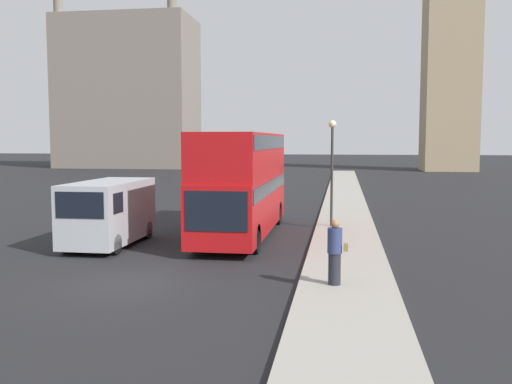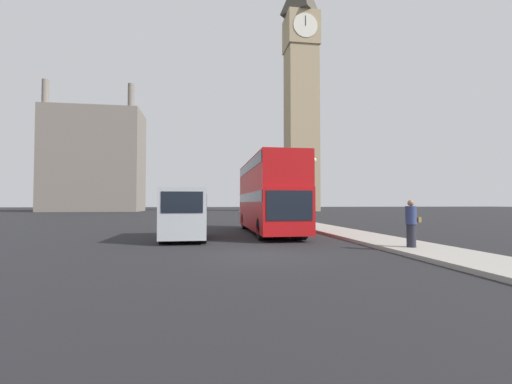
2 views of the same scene
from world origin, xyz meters
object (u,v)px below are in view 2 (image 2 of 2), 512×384
clock_tower (301,84)px  white_van (185,213)px  red_double_decker_bus (269,193)px  street_lamp (314,180)px  parked_sedan (197,212)px  pedestrian (411,224)px

clock_tower → white_van: bearing=-111.3°
red_double_decker_bus → street_lamp: street_lamp is taller
white_van → parked_sedan: size_ratio=1.05×
white_van → street_lamp: street_lamp is taller
pedestrian → street_lamp: size_ratio=0.37×
clock_tower → parked_sedan: 48.87m
red_double_decker_bus → pedestrian: size_ratio=5.79×
red_double_decker_bus → street_lamp: 4.69m
street_lamp → parked_sedan: size_ratio=1.03×
red_double_decker_bus → street_lamp: (3.76, 2.63, 0.99)m
clock_tower → pedestrian: size_ratio=31.94×
parked_sedan → red_double_decker_bus: bearing=-78.9°
street_lamp → parked_sedan: 24.55m
red_double_decker_bus → white_van: size_ratio=2.10×
clock_tower → pedestrian: 72.70m
street_lamp → white_van: bearing=-146.6°
red_double_decker_bus → parked_sedan: size_ratio=2.21×
pedestrian → parked_sedan: pedestrian is taller
clock_tower → red_double_decker_bus: 65.70m
pedestrian → parked_sedan: size_ratio=0.38×
red_double_decker_bus → white_van: bearing=-147.8°
street_lamp → clock_tower: bearing=74.8°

